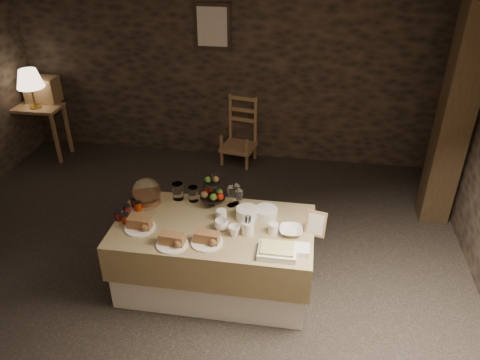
# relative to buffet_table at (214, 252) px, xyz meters

# --- Properties ---
(ground_plane) EXTENTS (5.50, 5.00, 0.01)m
(ground_plane) POSITION_rel_buffet_table_xyz_m (-0.37, 0.12, -0.39)
(ground_plane) COLOR black
(ground_plane) RESTS_ON ground
(room_shell) EXTENTS (5.52, 5.02, 2.60)m
(room_shell) POSITION_rel_buffet_table_xyz_m (-0.37, 0.12, 1.17)
(room_shell) COLOR black
(room_shell) RESTS_ON ground
(buffet_table) EXTENTS (1.70, 0.91, 0.67)m
(buffet_table) POSITION_rel_buffet_table_xyz_m (0.00, 0.00, 0.00)
(buffet_table) COLOR white
(buffet_table) RESTS_ON ground_plane
(console_table) EXTENTS (0.68, 0.39, 0.73)m
(console_table) POSITION_rel_buffet_table_xyz_m (-2.87, 2.16, 0.22)
(console_table) COLOR brown
(console_table) RESTS_ON ground_plane
(table_lamp) EXTENTS (0.34, 0.34, 0.51)m
(table_lamp) POSITION_rel_buffet_table_xyz_m (-2.82, 2.11, 0.73)
(table_lamp) COLOR #A88836
(table_lamp) RESTS_ON console_table
(wine_rack) EXTENTS (0.42, 0.26, 0.34)m
(wine_rack) POSITION_rel_buffet_table_xyz_m (-2.82, 2.34, 0.51)
(wine_rack) COLOR brown
(wine_rack) RESTS_ON console_table
(chair) EXTENTS (0.48, 0.47, 0.69)m
(chair) POSITION_rel_buffet_table_xyz_m (-0.17, 2.46, 0.01)
(chair) COLOR brown
(chair) RESTS_ON ground_plane
(timber_column) EXTENTS (0.30, 0.30, 2.60)m
(timber_column) POSITION_rel_buffet_table_xyz_m (2.18, 1.48, 0.91)
(timber_column) COLOR black
(timber_column) RESTS_ON ground_plane
(framed_picture) EXTENTS (0.45, 0.04, 0.55)m
(framed_picture) POSITION_rel_buffet_table_xyz_m (-0.52, 2.59, 1.36)
(framed_picture) COLOR black
(framed_picture) RESTS_ON room_shell
(plate_stack_a) EXTENTS (0.19, 0.19, 0.10)m
(plate_stack_a) POSITION_rel_buffet_table_xyz_m (0.27, 0.15, 0.34)
(plate_stack_a) COLOR white
(plate_stack_a) RESTS_ON buffet_table
(plate_stack_b) EXTENTS (0.20, 0.20, 0.08)m
(plate_stack_b) POSITION_rel_buffet_table_xyz_m (0.43, 0.19, 0.33)
(plate_stack_b) COLOR white
(plate_stack_b) RESTS_ON buffet_table
(cutlery_holder) EXTENTS (0.10, 0.10, 0.12)m
(cutlery_holder) POSITION_rel_buffet_table_xyz_m (0.31, -0.08, 0.35)
(cutlery_holder) COLOR white
(cutlery_holder) RESTS_ON buffet_table
(cup_a) EXTENTS (0.12, 0.12, 0.09)m
(cup_a) POSITION_rel_buffet_table_xyz_m (0.08, -0.04, 0.33)
(cup_a) COLOR white
(cup_a) RESTS_ON buffet_table
(cup_b) EXTENTS (0.12, 0.12, 0.09)m
(cup_b) POSITION_rel_buffet_table_xyz_m (0.20, -0.11, 0.33)
(cup_b) COLOR white
(cup_b) RESTS_ON buffet_table
(mug_c) EXTENTS (0.09, 0.09, 0.09)m
(mug_c) POSITION_rel_buffet_table_xyz_m (0.05, 0.09, 0.33)
(mug_c) COLOR white
(mug_c) RESTS_ON buffet_table
(mug_d) EXTENTS (0.08, 0.08, 0.09)m
(mug_d) POSITION_rel_buffet_table_xyz_m (0.51, -0.02, 0.33)
(mug_d) COLOR white
(mug_d) RESTS_ON buffet_table
(bowl) EXTENTS (0.21, 0.21, 0.05)m
(bowl) POSITION_rel_buffet_table_xyz_m (0.66, -0.01, 0.31)
(bowl) COLOR white
(bowl) RESTS_ON buffet_table
(cake_dome) EXTENTS (0.26, 0.26, 0.26)m
(cake_dome) POSITION_rel_buffet_table_xyz_m (-0.67, 0.25, 0.39)
(cake_dome) COLOR brown
(cake_dome) RESTS_ON buffet_table
(fruit_stand) EXTENTS (0.23, 0.23, 0.33)m
(fruit_stand) POSITION_rel_buffet_table_xyz_m (-0.06, 0.30, 0.42)
(fruit_stand) COLOR black
(fruit_stand) RESTS_ON buffet_table
(bread_platter_left) EXTENTS (0.26, 0.26, 0.11)m
(bread_platter_left) POSITION_rel_buffet_table_xyz_m (-0.60, -0.14, 0.33)
(bread_platter_left) COLOR white
(bread_platter_left) RESTS_ON buffet_table
(bread_platter_center) EXTENTS (0.26, 0.26, 0.11)m
(bread_platter_center) POSITION_rel_buffet_table_xyz_m (-0.27, -0.31, 0.33)
(bread_platter_center) COLOR white
(bread_platter_center) RESTS_ON buffet_table
(bread_platter_right) EXTENTS (0.26, 0.26, 0.11)m
(bread_platter_right) POSITION_rel_buffet_table_xyz_m (-0.00, -0.24, 0.33)
(bread_platter_right) COLOR white
(bread_platter_right) RESTS_ON buffet_table
(jam_jars) EXTENTS (0.18, 0.32, 0.07)m
(jam_jars) POSITION_rel_buffet_table_xyz_m (-0.77, 0.05, 0.32)
(jam_jars) COLOR #59141C
(jam_jars) RESTS_ON buffet_table
(tart_dish) EXTENTS (0.30, 0.22, 0.07)m
(tart_dish) POSITION_rel_buffet_table_xyz_m (0.57, -0.30, 0.32)
(tart_dish) COLOR white
(tart_dish) RESTS_ON buffet_table
(square_dish) EXTENTS (0.14, 0.14, 0.04)m
(square_dish) POSITION_rel_buffet_table_xyz_m (0.75, -0.24, 0.31)
(square_dish) COLOR white
(square_dish) RESTS_ON buffet_table
(menu_frame) EXTENTS (0.18, 0.10, 0.22)m
(menu_frame) POSITION_rel_buffet_table_xyz_m (0.86, 0.03, 0.38)
(menu_frame) COLOR brown
(menu_frame) RESTS_ON buffet_table
(storage_jar_a) EXTENTS (0.10, 0.10, 0.16)m
(storage_jar_a) POSITION_rel_buffet_table_xyz_m (-0.41, 0.36, 0.37)
(storage_jar_a) COLOR white
(storage_jar_a) RESTS_ON buffet_table
(storage_jar_b) EXTENTS (0.09, 0.09, 0.14)m
(storage_jar_b) POSITION_rel_buffet_table_xyz_m (-0.26, 0.35, 0.36)
(storage_jar_b) COLOR white
(storage_jar_b) RESTS_ON buffet_table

